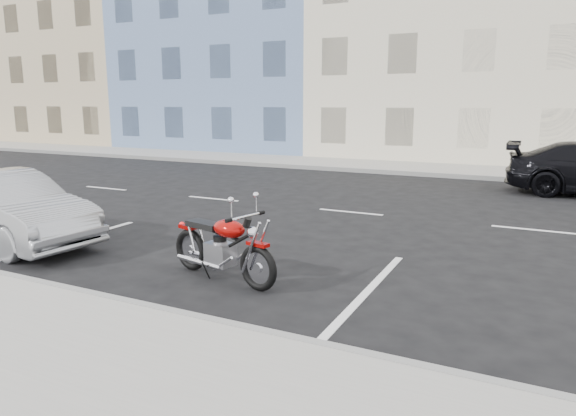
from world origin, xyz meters
name	(u,v)px	position (x,y,z in m)	size (l,w,h in m)	color
ground	(435,220)	(0.00, 0.00, 0.00)	(120.00, 120.00, 0.00)	black
sidewalk_far	(352,165)	(-5.00, 8.70, 0.07)	(80.00, 3.40, 0.15)	gray
curb_far	(338,169)	(-5.00, 7.00, 0.08)	(80.00, 0.12, 0.16)	gray
bldg_far_west	(106,54)	(-26.00, 16.30, 6.00)	(12.00, 12.00, 12.00)	tan
bldg_blue	(254,36)	(-14.00, 16.30, 6.50)	(12.00, 12.00, 13.00)	#5D77A2
bldg_cream	(463,39)	(-2.00, 16.30, 5.75)	(12.00, 12.00, 11.50)	beige
motorcycle	(259,258)	(-1.37, -5.62, 0.48)	(2.08, 0.82, 1.06)	black
sedan_silver	(5,209)	(-6.82, -5.56, 0.67)	(1.43, 4.09, 1.35)	#93969A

